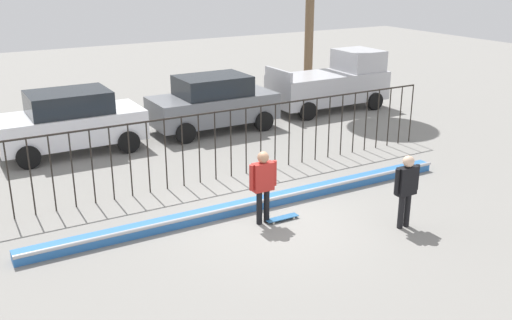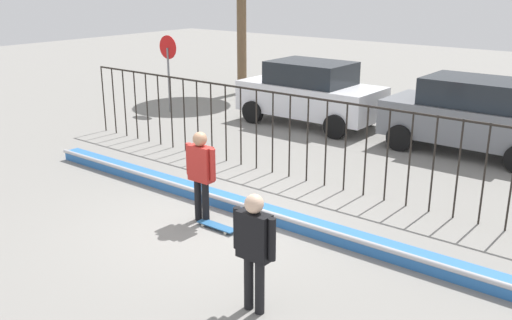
% 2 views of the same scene
% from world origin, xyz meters
% --- Properties ---
extents(ground_plane, '(60.00, 60.00, 0.00)m').
position_xyz_m(ground_plane, '(0.00, 0.00, 0.00)').
color(ground_plane, gray).
extents(bowl_coping_ledge, '(11.00, 0.40, 0.27)m').
position_xyz_m(bowl_coping_ledge, '(0.00, 0.83, 0.12)').
color(bowl_coping_ledge, '#2D6BB7').
rests_on(bowl_coping_ledge, ground).
extents(perimeter_fence, '(14.04, 0.04, 1.88)m').
position_xyz_m(perimeter_fence, '(0.00, 3.04, 1.15)').
color(perimeter_fence, black).
rests_on(perimeter_fence, ground).
extents(skateboarder, '(0.68, 0.26, 1.69)m').
position_xyz_m(skateboarder, '(-0.30, 0.04, 1.02)').
color(skateboarder, black).
rests_on(skateboarder, ground).
extents(skateboard, '(0.80, 0.20, 0.07)m').
position_xyz_m(skateboard, '(0.15, -0.06, 0.06)').
color(skateboard, '#26598C').
rests_on(skateboard, ground).
extents(camera_operator, '(0.67, 0.25, 1.67)m').
position_xyz_m(camera_operator, '(2.29, -1.69, 1.00)').
color(camera_operator, black).
rests_on(camera_operator, ground).
extents(parked_car_white, '(4.30, 2.12, 1.90)m').
position_xyz_m(parked_car_white, '(-2.76, 7.40, 0.97)').
color(parked_car_white, silver).
rests_on(parked_car_white, ground).
extents(parked_car_gray, '(4.30, 2.12, 1.90)m').
position_xyz_m(parked_car_gray, '(2.06, 7.43, 0.97)').
color(parked_car_gray, slate).
rests_on(parked_car_gray, ground).
extents(pickup_truck, '(4.70, 2.12, 2.24)m').
position_xyz_m(pickup_truck, '(7.47, 7.84, 1.04)').
color(pickup_truck, '#B7B7BC').
rests_on(pickup_truck, ground).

